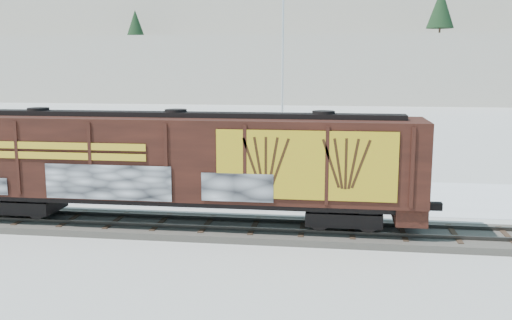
# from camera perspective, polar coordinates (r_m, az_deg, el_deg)

# --- Properties ---
(ground) EXTENTS (500.00, 500.00, 0.00)m
(ground) POSITION_cam_1_polar(r_m,az_deg,el_deg) (23.88, -0.17, -7.26)
(ground) COLOR white
(ground) RESTS_ON ground
(rail_track) EXTENTS (50.00, 3.40, 0.43)m
(rail_track) POSITION_cam_1_polar(r_m,az_deg,el_deg) (23.83, -0.17, -6.92)
(rail_track) COLOR #59544C
(rail_track) RESTS_ON ground
(parking_strip) EXTENTS (40.00, 8.00, 0.03)m
(parking_strip) POSITION_cam_1_polar(r_m,az_deg,el_deg) (31.07, 1.81, -3.28)
(parking_strip) COLOR white
(parking_strip) RESTS_ON ground
(hillside) EXTENTS (360.00, 110.00, 93.00)m
(hillside) POSITION_cam_1_polar(r_m,az_deg,el_deg) (162.62, 7.03, 12.08)
(hillside) COLOR white
(hillside) RESTS_ON ground
(hopper_railcar) EXTENTS (20.04, 3.06, 4.55)m
(hopper_railcar) POSITION_cam_1_polar(r_m,az_deg,el_deg) (23.86, -7.90, -0.03)
(hopper_railcar) COLOR black
(hopper_railcar) RESTS_ON rail_track
(flagpole) EXTENTS (2.30, 0.90, 12.13)m
(flagpole) POSITION_cam_1_polar(r_m,az_deg,el_deg) (36.68, 2.82, 5.81)
(flagpole) COLOR silver
(flagpole) RESTS_ON ground
(car_silver) EXTENTS (5.15, 3.46, 1.63)m
(car_silver) POSITION_cam_1_polar(r_m,az_deg,el_deg) (31.96, -14.43, -1.70)
(car_silver) COLOR #9FA2A6
(car_silver) RESTS_ON parking_strip
(car_white) EXTENTS (4.36, 2.58, 1.36)m
(car_white) POSITION_cam_1_polar(r_m,az_deg,el_deg) (30.18, -6.01, -2.36)
(car_white) COLOR silver
(car_white) RESTS_ON parking_strip
(car_dark) EXTENTS (5.03, 3.34, 1.35)m
(car_dark) POSITION_cam_1_polar(r_m,az_deg,el_deg) (30.52, 9.59, -2.31)
(car_dark) COLOR black
(car_dark) RESTS_ON parking_strip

